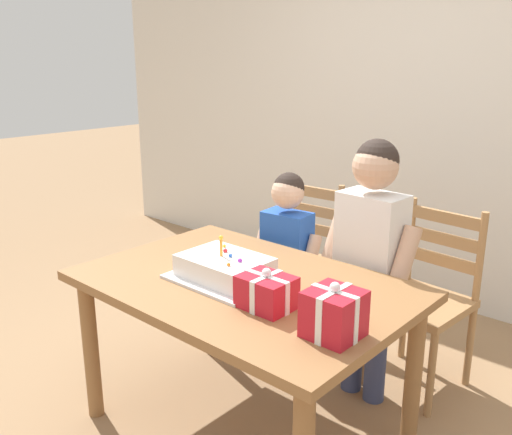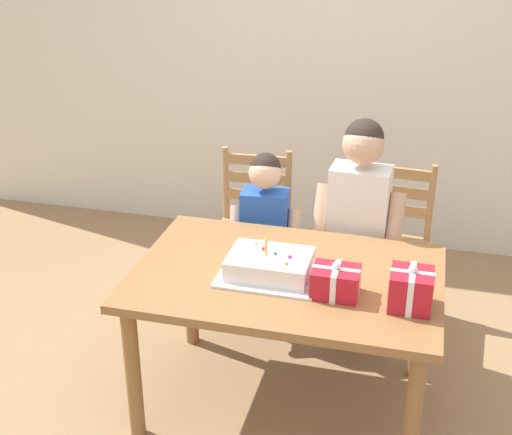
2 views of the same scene
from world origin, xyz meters
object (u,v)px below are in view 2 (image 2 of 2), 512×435
at_px(child_younger, 265,227).
at_px(chair_left, 252,230).
at_px(gift_box_red_large, 336,282).
at_px(child_older, 359,214).
at_px(birthday_cake, 270,266).
at_px(chair_right, 389,246).
at_px(dining_table, 286,292).
at_px(gift_box_beside_cake, 411,289).

bearing_deg(child_younger, chair_left, 116.74).
xyz_separation_m(gift_box_red_large, child_older, (0.01, 0.73, -0.01)).
distance_m(birthday_cake, chair_right, 1.09).
distance_m(birthday_cake, gift_box_red_large, 0.32).
distance_m(gift_box_red_large, chair_left, 1.24).
distance_m(dining_table, child_older, 0.66).
bearing_deg(chair_left, gift_box_beside_cake, -47.85).
height_order(gift_box_red_large, child_older, child_older).
bearing_deg(birthday_cake, chair_right, 63.38).
distance_m(gift_box_beside_cake, chair_right, 1.10).
relative_size(gift_box_beside_cake, chair_left, 0.21).
height_order(gift_box_red_large, chair_right, chair_right).
xyz_separation_m(chair_left, chair_right, (0.80, -0.00, 0.00)).
relative_size(birthday_cake, child_older, 0.34).
relative_size(birthday_cake, chair_left, 0.48).
relative_size(chair_left, child_younger, 0.87).
xyz_separation_m(gift_box_beside_cake, chair_right, (-0.14, 1.04, -0.34)).
xyz_separation_m(gift_box_red_large, child_younger, (-0.48, 0.73, -0.15)).
bearing_deg(birthday_cake, dining_table, 30.57).
xyz_separation_m(dining_table, child_younger, (-0.25, 0.60, 0.01)).
bearing_deg(chair_right, chair_left, 180.00).
xyz_separation_m(dining_table, child_older, (0.24, 0.60, 0.15)).
xyz_separation_m(birthday_cake, chair_left, (-0.33, 0.94, -0.31)).
distance_m(gift_box_red_large, child_younger, 0.89).
bearing_deg(chair_left, child_younger, -63.26).
bearing_deg(gift_box_beside_cake, chair_left, 132.15).
distance_m(dining_table, child_younger, 0.65).
bearing_deg(child_younger, gift_box_beside_cake, -43.20).
relative_size(gift_box_beside_cake, chair_right, 0.21).
bearing_deg(gift_box_beside_cake, birthday_cake, 170.28).
distance_m(chair_right, child_older, 0.46).
bearing_deg(chair_left, gift_box_red_large, -58.25).
distance_m(dining_table, chair_left, 0.99).
bearing_deg(chair_right, gift_box_beside_cake, -82.12).
height_order(birthday_cake, child_younger, child_younger).
relative_size(chair_right, child_older, 0.72).
bearing_deg(dining_table, gift_box_beside_cake, -15.04).
xyz_separation_m(gift_box_red_large, gift_box_beside_cake, (0.31, -0.02, 0.02)).
bearing_deg(gift_box_red_large, chair_right, 80.87).
height_order(chair_right, child_younger, child_younger).
xyz_separation_m(dining_table, chair_left, (-0.40, 0.89, -0.16)).
bearing_deg(gift_box_red_large, dining_table, 151.26).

